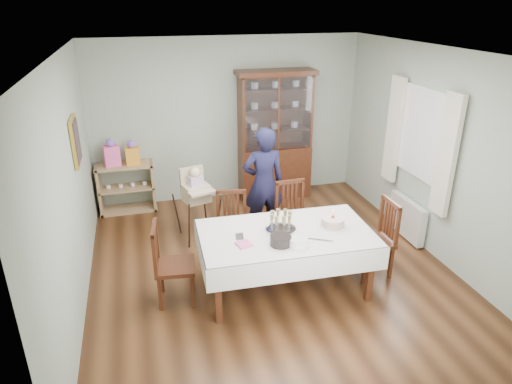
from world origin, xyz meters
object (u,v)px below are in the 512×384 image
object	(u,v)px
woman	(264,184)
gift_bag_pink	(112,154)
birthday_cake	(333,222)
gift_bag_orange	(132,154)
high_chair	(197,210)
china_cabinet	(275,134)
chair_end_right	(373,252)
dining_table	(285,260)
chair_far_left	(232,240)
champagne_tray	(281,225)
sideboard	(127,188)
chair_end_left	(174,278)
chair_far_right	(293,232)

from	to	relation	value
woman	gift_bag_pink	size ratio (longest dim) A/B	3.71
birthday_cake	gift_bag_orange	bearing A→B (deg)	128.91
high_chair	gift_bag_pink	bearing A→B (deg)	119.00
china_cabinet	gift_bag_pink	xyz separation A→B (m)	(-2.66, 0.00, -0.13)
chair_end_right	birthday_cake	size ratio (longest dim) A/B	3.15
high_chair	gift_bag_pink	xyz separation A→B (m)	(-1.14, 1.14, 0.58)
high_chair	gift_bag_orange	bearing A→B (deg)	109.99
dining_table	birthday_cake	xyz separation A→B (m)	(0.57, -0.01, 0.43)
gift_bag_orange	gift_bag_pink	bearing A→B (deg)	180.00
chair_far_left	china_cabinet	bearing A→B (deg)	70.14
china_cabinet	chair_end_right	world-z (taller)	china_cabinet
china_cabinet	birthday_cake	bearing A→B (deg)	-92.79
woman	gift_bag_orange	size ratio (longest dim) A/B	4.15
dining_table	champagne_tray	world-z (taller)	champagne_tray
sideboard	gift_bag_orange	xyz separation A→B (m)	(0.15, -0.02, 0.57)
sideboard	chair_end_right	bearing A→B (deg)	-42.38
china_cabinet	dining_table	bearing A→B (deg)	-104.39
chair_end_right	gift_bag_pink	bearing A→B (deg)	-131.21
champagne_tray	gift_bag_orange	world-z (taller)	gift_bag_orange
china_cabinet	woman	size ratio (longest dim) A/B	1.33
champagne_tray	gift_bag_pink	world-z (taller)	gift_bag_pink
chair_end_left	gift_bag_orange	bearing A→B (deg)	14.81
chair_far_left	birthday_cake	world-z (taller)	birthday_cake
gift_bag_orange	birthday_cake	bearing A→B (deg)	-51.09
birthday_cake	gift_bag_pink	world-z (taller)	gift_bag_pink
chair_far_left	gift_bag_pink	size ratio (longest dim) A/B	2.11
china_cabinet	chair_end_right	distance (m)	2.85
high_chair	champagne_tray	size ratio (longest dim) A/B	2.94
chair_far_left	woman	world-z (taller)	woman
dining_table	birthday_cake	bearing A→B (deg)	-0.86
dining_table	sideboard	size ratio (longest dim) A/B	2.27
gift_bag_pink	gift_bag_orange	world-z (taller)	gift_bag_pink
gift_bag_pink	sideboard	bearing A→B (deg)	7.01
champagne_tray	dining_table	bearing A→B (deg)	-60.01
dining_table	chair_far_right	world-z (taller)	chair_far_right
chair_end_left	high_chair	bearing A→B (deg)	-10.74
chair_far_left	woman	xyz separation A→B (m)	(0.58, 0.54, 0.54)
chair_end_left	china_cabinet	bearing A→B (deg)	-30.17
dining_table	chair_far_right	size ratio (longest dim) A/B	2.09
chair_end_right	high_chair	bearing A→B (deg)	-128.50
woman	gift_bag_orange	bearing A→B (deg)	-36.77
chair_end_left	gift_bag_pink	xyz separation A→B (m)	(-0.67, 2.62, 0.71)
high_chair	woman	bearing A→B (deg)	-29.93
dining_table	chair_end_right	world-z (taller)	chair_end_right
chair_end_right	chair_end_left	bearing A→B (deg)	-92.16
champagne_tray	birthday_cake	distance (m)	0.62
woman	high_chair	bearing A→B (deg)	-12.77
china_cabinet	woman	distance (m)	1.52
china_cabinet	chair_end_left	bearing A→B (deg)	-127.30
sideboard	chair_far_left	world-z (taller)	chair_far_left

